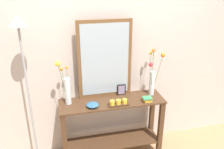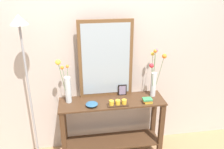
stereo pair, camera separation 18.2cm
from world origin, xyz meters
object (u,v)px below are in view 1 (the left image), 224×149
at_px(console_table, 112,123).
at_px(tall_vase_left, 66,87).
at_px(picture_frame_small, 121,90).
at_px(decorative_bowl, 93,105).
at_px(book_stack, 147,99).
at_px(floor_lamp, 25,74).
at_px(candle_tray, 118,103).
at_px(vase_right, 153,76).
at_px(mirror_leaning, 105,60).

relative_size(console_table, tall_vase_left, 2.30).
xyz_separation_m(picture_frame_small, decorative_bowl, (-0.40, -0.21, -0.04)).
xyz_separation_m(decorative_bowl, book_stack, (0.65, -0.02, 0.00)).
relative_size(tall_vase_left, floor_lamp, 0.30).
bearing_deg(floor_lamp, candle_tray, -6.16).
relative_size(vase_right, picture_frame_small, 4.25).
bearing_deg(floor_lamp, mirror_leaning, 10.64).
xyz_separation_m(tall_vase_left, floor_lamp, (-0.41, -0.07, 0.22)).
relative_size(mirror_leaning, floor_lamp, 0.51).
distance_m(candle_tray, floor_lamp, 1.07).
distance_m(console_table, book_stack, 0.54).
xyz_separation_m(mirror_leaning, candle_tray, (0.10, -0.27, -0.44)).
xyz_separation_m(console_table, vase_right, (0.52, 0.04, 0.57)).
height_order(picture_frame_small, floor_lamp, floor_lamp).
bearing_deg(tall_vase_left, book_stack, -10.13).
bearing_deg(mirror_leaning, floor_lamp, -169.36).
height_order(vase_right, decorative_bowl, vase_right).
distance_m(decorative_bowl, book_stack, 0.65).
xyz_separation_m(tall_vase_left, decorative_bowl, (0.27, -0.14, -0.19)).
bearing_deg(floor_lamp, decorative_bowl, -6.46).
xyz_separation_m(candle_tray, book_stack, (0.36, 0.01, 0.00)).
bearing_deg(book_stack, tall_vase_left, 169.87).
height_order(vase_right, picture_frame_small, vase_right).
distance_m(mirror_leaning, vase_right, 0.62).
relative_size(vase_right, book_stack, 5.21).
xyz_separation_m(tall_vase_left, book_stack, (0.93, -0.17, -0.19)).
xyz_separation_m(mirror_leaning, floor_lamp, (-0.88, -0.17, -0.03)).
distance_m(candle_tray, picture_frame_small, 0.27).
height_order(console_table, floor_lamp, floor_lamp).
bearing_deg(picture_frame_small, console_table, -140.09).
bearing_deg(mirror_leaning, book_stack, -30.28).
bearing_deg(vase_right, floor_lamp, -177.81).
bearing_deg(candle_tray, vase_right, 18.78).
relative_size(vase_right, candle_tray, 2.43).
height_order(mirror_leaning, book_stack, mirror_leaning).
height_order(console_table, mirror_leaning, mirror_leaning).
distance_m(vase_right, picture_frame_small, 0.42).
bearing_deg(decorative_bowl, console_table, 19.51).
bearing_deg(picture_frame_small, vase_right, -12.42).
height_order(console_table, tall_vase_left, tall_vase_left).
xyz_separation_m(book_stack, floor_lamp, (-1.33, 0.10, 0.41)).
height_order(mirror_leaning, vase_right, mirror_leaning).
bearing_deg(picture_frame_small, mirror_leaning, 172.05).
distance_m(picture_frame_small, floor_lamp, 1.15).
bearing_deg(candle_tray, floor_lamp, 173.84).
bearing_deg(candle_tray, decorative_bowl, 174.53).
height_order(tall_vase_left, book_stack, tall_vase_left).
relative_size(console_table, candle_tray, 5.17).
bearing_deg(mirror_leaning, console_table, -72.38).
xyz_separation_m(vase_right, floor_lamp, (-1.45, -0.06, 0.18)).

